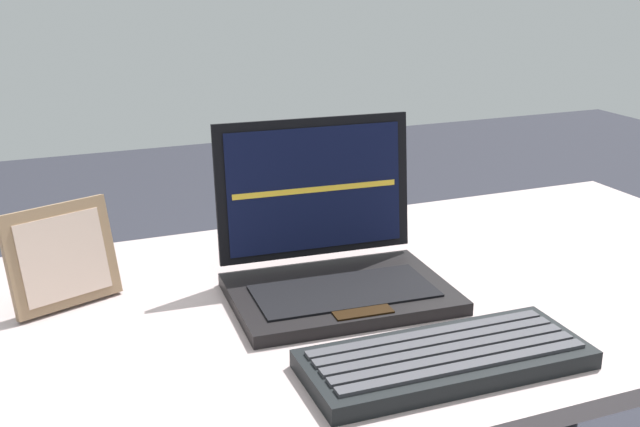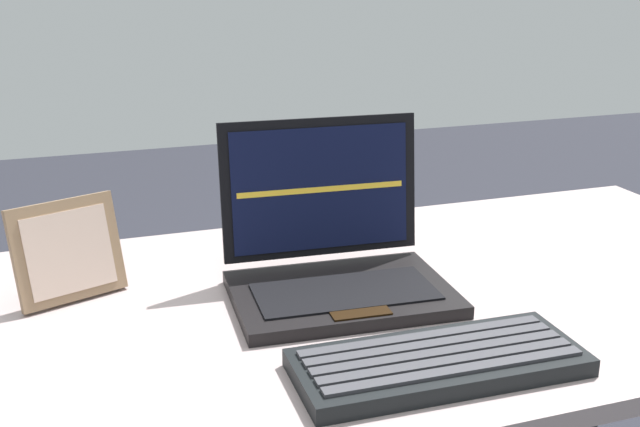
% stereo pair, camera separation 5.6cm
% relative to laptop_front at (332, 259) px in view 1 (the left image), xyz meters
% --- Properties ---
extents(desk, '(1.42, 0.69, 0.71)m').
position_rel_laptop_front_xyz_m(desk, '(0.04, -0.03, -0.17)').
color(desk, gray).
rests_on(desk, ground).
extents(laptop_front, '(0.31, 0.25, 0.23)m').
position_rel_laptop_front_xyz_m(laptop_front, '(0.00, 0.00, 0.00)').
color(laptop_front, black).
rests_on(laptop_front, desk).
extents(external_keyboard, '(0.34, 0.14, 0.03)m').
position_rel_laptop_front_xyz_m(external_keyboard, '(0.04, -0.25, -0.04)').
color(external_keyboard, black).
rests_on(external_keyboard, desk).
extents(photo_frame, '(0.15, 0.09, 0.14)m').
position_rel_laptop_front_xyz_m(photo_frame, '(-0.36, 0.09, 0.02)').
color(photo_frame, '#886A4C').
rests_on(photo_frame, desk).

